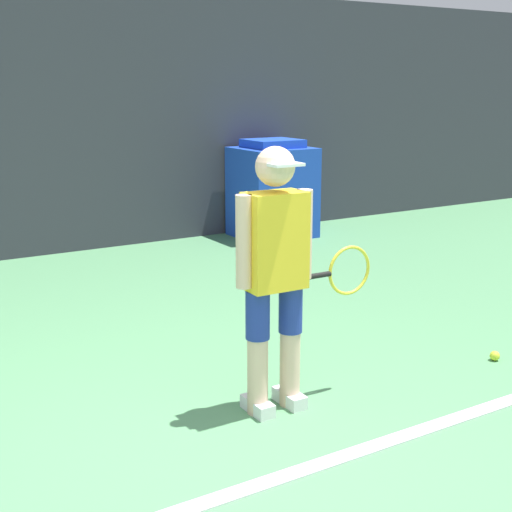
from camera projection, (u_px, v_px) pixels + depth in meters
ground_plane at (250, 473)px, 3.50m from camera, size 24.00×24.00×0.00m
court_baseline at (264, 484)px, 3.39m from camera, size 21.60×0.10×0.01m
tennis_player at (276, 269)px, 4.00m from camera, size 0.92×0.28×1.53m
tennis_ball at (495, 356)px, 4.91m from camera, size 0.07×0.07×0.07m
covered_chair at (272, 190)px, 8.79m from camera, size 0.89×0.80×1.20m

